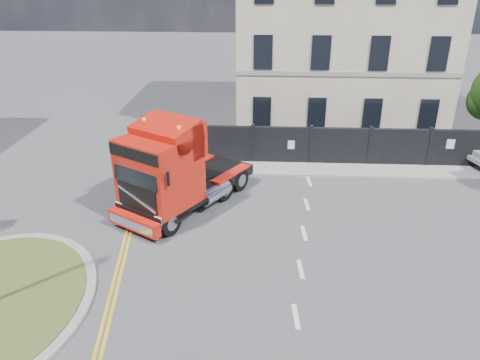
{
  "coord_description": "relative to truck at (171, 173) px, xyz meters",
  "views": [
    {
      "loc": [
        1.59,
        -13.8,
        9.58
      ],
      "look_at": [
        0.68,
        2.91,
        1.8
      ],
      "focal_mm": 35.0,
      "sensor_mm": 36.0,
      "label": 1
    }
  ],
  "objects": [
    {
      "name": "hoarding_fence",
      "position": [
        8.71,
        5.58,
        -0.79
      ],
      "size": [
        18.8,
        0.25,
        2.0
      ],
      "color": "black",
      "rests_on": "ground"
    },
    {
      "name": "truck",
      "position": [
        0.0,
        0.0,
        0.0
      ],
      "size": [
        5.59,
        7.0,
        4.01
      ],
      "rotation": [
        0.0,
        0.0,
        -0.55
      ],
      "color": "black",
      "rests_on": "ground"
    },
    {
      "name": "pavement_far",
      "position": [
        8.15,
        4.68,
        -1.73
      ],
      "size": [
        20.0,
        1.6,
        0.12
      ],
      "primitive_type": "cube",
      "color": "gray",
      "rests_on": "ground"
    },
    {
      "name": "georgian_building",
      "position": [
        8.15,
        13.08,
        3.98
      ],
      "size": [
        12.3,
        10.3,
        12.8
      ],
      "color": "beige",
      "rests_on": "ground"
    },
    {
      "name": "ground",
      "position": [
        2.15,
        -3.42,
        -1.79
      ],
      "size": [
        120.0,
        120.0,
        0.0
      ],
      "primitive_type": "plane",
      "color": "#424244",
      "rests_on": "ground"
    }
  ]
}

